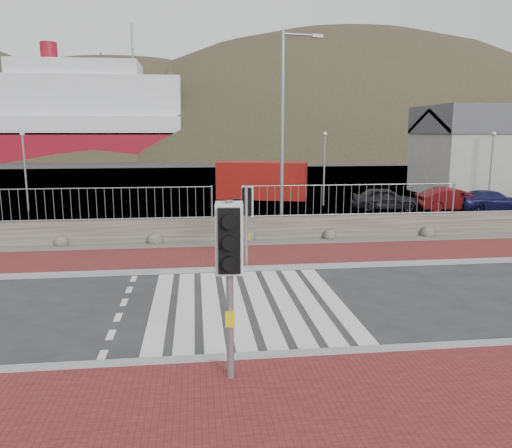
{
  "coord_description": "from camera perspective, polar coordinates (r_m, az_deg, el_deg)",
  "views": [
    {
      "loc": [
        -1.21,
        -11.45,
        4.11
      ],
      "look_at": [
        0.56,
        3.0,
        1.42
      ],
      "focal_mm": 35.0,
      "sensor_mm": 36.0,
      "label": 1
    }
  ],
  "objects": [
    {
      "name": "quay",
      "position": [
        39.58,
        -5.23,
        4.47
      ],
      "size": [
        120.0,
        40.0,
        0.5
      ],
      "primitive_type": "cube",
      "color": "#4C4C4F",
      "rests_on": "ground"
    },
    {
      "name": "kerb_near",
      "position": [
        9.45,
        1.1,
        -14.96
      ],
      "size": [
        40.0,
        0.25,
        0.12
      ],
      "primitive_type": "cube",
      "color": "gray",
      "rests_on": "ground"
    },
    {
      "name": "railing",
      "position": [
        18.78,
        -3.25,
        3.46
      ],
      "size": [
        18.07,
        0.07,
        1.22
      ],
      "color": "gray",
      "rests_on": "stone_wall"
    },
    {
      "name": "streetlight",
      "position": [
        19.9,
        3.4,
        11.37
      ],
      "size": [
        1.66,
        0.42,
        7.86
      ],
      "rotation": [
        0.0,
        0.0,
        0.16
      ],
      "color": "gray",
      "rests_on": "ground"
    },
    {
      "name": "ground",
      "position": [
        12.22,
        -0.91,
        -9.16
      ],
      "size": [
        220.0,
        220.0,
        0.0
      ],
      "primitive_type": "plane",
      "color": "#28282B",
      "rests_on": "ground"
    },
    {
      "name": "kerb_far",
      "position": [
        15.06,
        -2.13,
        -5.17
      ],
      "size": [
        40.0,
        0.25,
        0.12
      ],
      "primitive_type": "cube",
      "color": "gray",
      "rests_on": "ground"
    },
    {
      "name": "car_a",
      "position": [
        27.59,
        14.55,
        2.83
      ],
      "size": [
        3.73,
        2.15,
        1.2
      ],
      "primitive_type": "imported",
      "rotation": [
        0.0,
        0.0,
        1.35
      ],
      "color": "black",
      "rests_on": "ground"
    },
    {
      "name": "zebra_crossing",
      "position": [
        12.22,
        -0.91,
        -9.14
      ],
      "size": [
        4.62,
        5.6,
        0.01
      ],
      "color": "silver",
      "rests_on": "ground"
    },
    {
      "name": "ferry",
      "position": [
        82.75,
        -23.88,
        10.46
      ],
      "size": [
        50.0,
        16.0,
        20.0
      ],
      "color": "maroon",
      "rests_on": "ground"
    },
    {
      "name": "sidewalk_near",
      "position": [
        7.72,
        3.34,
        -21.34
      ],
      "size": [
        40.0,
        4.0,
        0.08
      ],
      "primitive_type": "cube",
      "color": "maroon",
      "rests_on": "ground"
    },
    {
      "name": "traffic_signal_near",
      "position": [
        7.96,
        -3.05,
        -3.41
      ],
      "size": [
        0.45,
        0.29,
        3.05
      ],
      "rotation": [
        0.0,
        0.0,
        -0.07
      ],
      "color": "gray",
      "rests_on": "ground"
    },
    {
      "name": "water",
      "position": [
        74.47,
        -6.11,
        7.25
      ],
      "size": [
        220.0,
        50.0,
        0.05
      ],
      "primitive_type": "cube",
      "color": "#3F4C54",
      "rests_on": "ground"
    },
    {
      "name": "shipping_container",
      "position": [
        31.33,
        0.74,
        5.03
      ],
      "size": [
        5.88,
        3.7,
        2.28
      ],
      "primitive_type": "cube",
      "rotation": [
        0.0,
        0.0,
        -0.28
      ],
      "color": "maroon",
      "rests_on": "ground"
    },
    {
      "name": "gravel_strip",
      "position": [
        18.45,
        -3.06,
        -2.31
      ],
      "size": [
        40.0,
        1.5,
        0.06
      ],
      "primitive_type": "cube",
      "color": "#59544C",
      "rests_on": "ground"
    },
    {
      "name": "car_b",
      "position": [
        28.22,
        21.59,
        2.63
      ],
      "size": [
        3.79,
        1.48,
        1.23
      ],
      "primitive_type": "imported",
      "rotation": [
        0.0,
        0.0,
        1.52
      ],
      "color": "#560C0F",
      "rests_on": "ground"
    },
    {
      "name": "traffic_signal_far",
      "position": [
        15.05,
        -1.25,
        1.76
      ],
      "size": [
        0.62,
        0.41,
        2.53
      ],
      "rotation": [
        0.0,
        0.0,
        2.72
      ],
      "color": "gray",
      "rests_on": "ground"
    },
    {
      "name": "stone_wall",
      "position": [
        19.14,
        -3.24,
        -0.56
      ],
      "size": [
        40.0,
        0.6,
        0.9
      ],
      "primitive_type": "cube",
      "color": "#49433C",
      "rests_on": "ground"
    },
    {
      "name": "sidewalk_far",
      "position": [
        16.5,
        -2.58,
        -3.81
      ],
      "size": [
        40.0,
        3.0,
        0.08
      ],
      "primitive_type": "cube",
      "color": "maroon",
      "rests_on": "ground"
    },
    {
      "name": "hills_backdrop",
      "position": [
        103.3,
        -2.35,
        -4.78
      ],
      "size": [
        254.0,
        90.0,
        100.0
      ],
      "color": "#2C2E1C",
      "rests_on": "ground"
    },
    {
      "name": "car_c",
      "position": [
        29.03,
        25.25,
        2.42
      ],
      "size": [
        3.77,
        1.55,
        1.09
      ],
      "primitive_type": "imported",
      "rotation": [
        0.0,
        0.0,
        1.57
      ],
      "color": "#13133D",
      "rests_on": "ground"
    }
  ]
}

